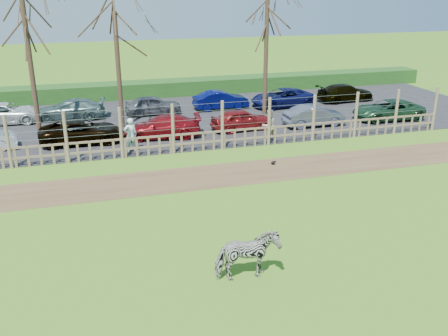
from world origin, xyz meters
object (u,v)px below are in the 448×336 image
object	(u,v)px
car_9	(70,109)
tree_right	(267,30)
visitor_a	(131,135)
tree_mid	(116,42)
car_2	(82,132)
tree_left	(26,32)
zebra	(247,256)
car_5	(314,116)
crow	(273,163)
car_10	(153,105)
visitor_b	(269,126)
car_3	(162,127)
car_6	(388,110)
car_13	(345,93)
car_4	(242,120)
car_11	(221,100)
car_12	(282,98)
car_8	(6,113)

from	to	relation	value
car_9	tree_right	bearing A→B (deg)	86.86
visitor_a	tree_right	bearing A→B (deg)	-153.64
tree_mid	car_2	bearing A→B (deg)	-132.12
tree_left	car_2	world-z (taller)	tree_left
zebra	car_5	size ratio (longest dim) A/B	0.49
visitor_a	crow	distance (m)	7.17
zebra	car_10	size ratio (longest dim) A/B	0.51
tree_right	crow	distance (m)	10.66
zebra	car_10	distance (m)	19.53
zebra	visitor_b	bearing A→B (deg)	-24.28
car_3	zebra	bearing A→B (deg)	6.88
tree_right	car_6	xyz separation A→B (m)	(6.79, -3.34, -4.60)
tree_left	car_13	xyz separation A→B (m)	(20.32, 3.43, -4.98)
car_5	car_13	world-z (taller)	same
car_4	car_11	distance (m)	5.18
car_9	car_11	size ratio (longest dim) A/B	1.14
car_11	car_12	size ratio (longest dim) A/B	0.84
zebra	tree_left	bearing A→B (deg)	21.05
tree_left	car_5	bearing A→B (deg)	-7.06
car_10	car_6	bearing A→B (deg)	-110.88
car_2	car_6	size ratio (longest dim) A/B	1.00
tree_left	car_10	world-z (taller)	tree_left
car_5	car_10	bearing A→B (deg)	57.60
tree_mid	crow	xyz separation A→B (m)	(6.14, -8.38, -4.77)
tree_right	car_11	xyz separation A→B (m)	(-2.29, 2.13, -4.60)
car_10	car_11	bearing A→B (deg)	-87.28
visitor_b	tree_right	bearing A→B (deg)	-122.99
car_12	car_8	bearing A→B (deg)	-97.48
car_6	visitor_a	bearing A→B (deg)	-80.58
car_2	zebra	bearing A→B (deg)	-162.87
car_4	car_8	world-z (taller)	same
car_9	car_13	bearing A→B (deg)	96.57
tree_right	car_6	distance (m)	8.86
car_9	car_6	bearing A→B (deg)	80.87
zebra	visitor_b	distance (m)	13.15
tree_left	crow	distance (m)	14.08
visitor_b	car_9	size ratio (longest dim) A/B	0.42
tree_right	car_11	distance (m)	5.57
crow	visitor_b	bearing A→B (deg)	72.79
car_6	car_9	size ratio (longest dim) A/B	1.04
car_5	visitor_a	bearing A→B (deg)	98.93
visitor_a	car_9	xyz separation A→B (m)	(-2.88, 7.45, -0.26)
visitor_a	car_13	bearing A→B (deg)	-159.47
tree_left	car_13	size ratio (longest dim) A/B	1.90
tree_left	zebra	size ratio (longest dim) A/B	4.41
car_5	car_8	world-z (taller)	same
car_6	car_8	bearing A→B (deg)	-101.57
zebra	car_12	world-z (taller)	zebra
visitor_b	car_11	size ratio (longest dim) A/B	0.47
car_5	car_12	xyz separation A→B (m)	(0.08, 5.04, 0.00)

